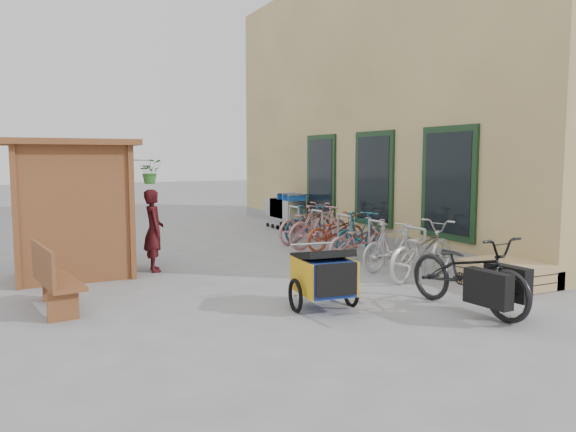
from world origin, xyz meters
name	(u,v)px	position (x,y,z in m)	size (l,w,h in m)	color
ground	(301,288)	(0.00, 0.00, 0.00)	(80.00, 80.00, 0.00)	gray
building	(434,107)	(6.49, 4.50, 3.49)	(6.07, 13.00, 7.00)	tan
kiosk	(67,189)	(-3.28, 2.47, 1.55)	(2.49, 1.65, 2.40)	brown
bike_rack	(344,230)	(2.30, 2.40, 0.52)	(0.05, 5.35, 0.86)	#A5A8AD
pallet_stack	(505,274)	(3.00, -1.40, 0.21)	(1.00, 1.20, 0.40)	tan
bench	(53,277)	(-3.67, 0.29, 0.47)	(0.62, 1.49, 0.91)	brown
shopping_carts	(285,208)	(3.00, 6.80, 0.62)	(0.59, 1.64, 1.07)	silver
child_trailer	(324,274)	(-0.30, -1.26, 0.49)	(0.94, 1.54, 0.89)	navy
cargo_bike	(470,273)	(1.43, -2.23, 0.53)	(0.87, 2.08, 1.07)	black
person_kiosk	(154,230)	(-1.82, 2.38, 0.76)	(0.55, 0.36, 1.51)	maroon
bike_0	(422,250)	(2.19, -0.31, 0.50)	(0.66, 1.89, 0.99)	silver
bike_1	(392,246)	(2.16, 0.51, 0.45)	(0.42, 1.50, 0.90)	silver
bike_2	(359,240)	(2.16, 1.59, 0.42)	(0.56, 1.61, 0.85)	tan
bike_3	(359,234)	(2.41, 1.98, 0.49)	(0.46, 1.62, 0.98)	#1D5E77
bike_4	(336,232)	(2.40, 2.91, 0.42)	(0.56, 1.61, 0.85)	#9D3A1C
bike_5	(319,227)	(2.17, 3.27, 0.51)	(0.48, 1.69, 1.02)	tan
bike_6	(306,223)	(2.32, 4.19, 0.49)	(0.65, 1.86, 0.98)	tan
bike_7	(308,223)	(2.44, 4.30, 0.47)	(0.44, 1.55, 0.93)	#1D5E77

